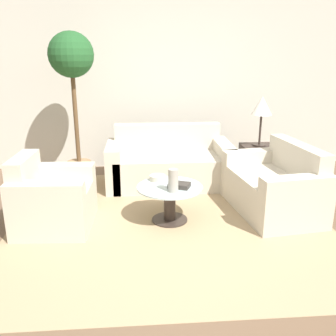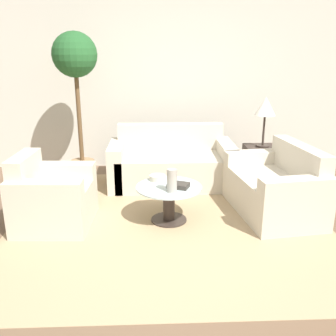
{
  "view_description": "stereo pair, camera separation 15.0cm",
  "coord_description": "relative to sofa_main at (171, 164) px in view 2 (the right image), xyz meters",
  "views": [
    {
      "loc": [
        -0.37,
        -3.1,
        1.85
      ],
      "look_at": [
        -0.05,
        1.02,
        0.55
      ],
      "focal_mm": 40.0,
      "sensor_mm": 36.0,
      "label": 1
    },
    {
      "loc": [
        -0.22,
        -3.11,
        1.85
      ],
      "look_at": [
        -0.05,
        1.02,
        0.55
      ],
      "focal_mm": 40.0,
      "sensor_mm": 36.0,
      "label": 2
    }
  ],
  "objects": [
    {
      "name": "table_lamp",
      "position": [
        1.29,
        -0.07,
        0.81
      ],
      "size": [
        0.28,
        0.28,
        0.7
      ],
      "color": "#332823",
      "rests_on": "side_table"
    },
    {
      "name": "ground_plane",
      "position": [
        -0.04,
        -2.04,
        -0.28
      ],
      "size": [
        14.0,
        14.0,
        0.0
      ],
      "primitive_type": "plane",
      "color": "brown"
    },
    {
      "name": "potted_plant",
      "position": [
        -1.28,
        0.08,
        1.26
      ],
      "size": [
        0.6,
        0.6,
        2.1
      ],
      "color": "#93704C",
      "rests_on": "ground_plane"
    },
    {
      "name": "armchair",
      "position": [
        -1.4,
        -1.29,
        0.0
      ],
      "size": [
        0.82,
        0.87,
        0.8
      ],
      "rotation": [
        0.0,
        0.0,
        1.52
      ],
      "color": "beige",
      "rests_on": "ground_plane"
    },
    {
      "name": "book_stack",
      "position": [
        0.01,
        -1.3,
        0.16
      ],
      "size": [
        0.27,
        0.23,
        0.05
      ],
      "rotation": [
        0.0,
        0.0,
        -0.39
      ],
      "color": "#38332D",
      "rests_on": "coffee_table"
    },
    {
      "name": "loveseat",
      "position": [
        1.21,
        -1.07,
        0.0
      ],
      "size": [
        0.97,
        1.4,
        0.81
      ],
      "rotation": [
        0.0,
        0.0,
        -1.44
      ],
      "color": "beige",
      "rests_on": "ground_plane"
    },
    {
      "name": "vase",
      "position": [
        -0.07,
        -1.43,
        0.26
      ],
      "size": [
        0.11,
        0.11,
        0.25
      ],
      "color": "#9E998E",
      "rests_on": "coffee_table"
    },
    {
      "name": "bowl",
      "position": [
        -0.21,
        -1.05,
        0.16
      ],
      "size": [
        0.19,
        0.19,
        0.06
      ],
      "color": "beige",
      "rests_on": "coffee_table"
    },
    {
      "name": "coffee_table",
      "position": [
        -0.09,
        -1.27,
        -0.02
      ],
      "size": [
        0.73,
        0.73,
        0.41
      ],
      "color": "#332823",
      "rests_on": "ground_plane"
    },
    {
      "name": "rug",
      "position": [
        -0.09,
        -1.27,
        -0.28
      ],
      "size": [
        3.51,
        3.38,
        0.01
      ],
      "color": "tan",
      "rests_on": "ground_plane"
    },
    {
      "name": "sofa_main",
      "position": [
        0.0,
        0.0,
        0.0
      ],
      "size": [
        1.74,
        0.85,
        0.83
      ],
      "color": "beige",
      "rests_on": "ground_plane"
    },
    {
      "name": "wall_back",
      "position": [
        -0.04,
        0.93,
        1.02
      ],
      "size": [
        10.0,
        0.06,
        2.6
      ],
      "color": "beige",
      "rests_on": "ground_plane"
    },
    {
      "name": "side_table",
      "position": [
        1.29,
        -0.07,
        -0.01
      ],
      "size": [
        0.46,
        0.46,
        0.55
      ],
      "color": "#332823",
      "rests_on": "ground_plane"
    }
  ]
}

